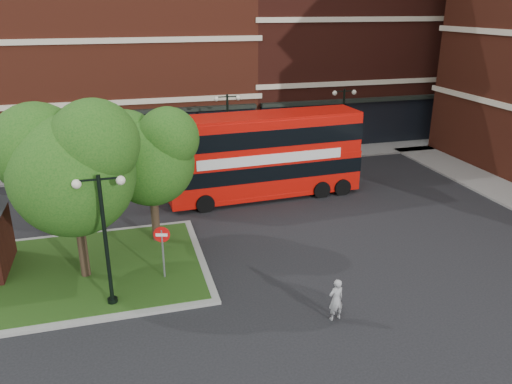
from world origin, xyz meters
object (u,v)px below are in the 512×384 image
object	(u,v)px
bus	(264,150)
car_white	(299,154)
woman	(336,300)
car_silver	(189,159)

from	to	relation	value
bus	car_white	distance (m)	6.77
woman	car_silver	bearing A→B (deg)	-92.56
woman	car_silver	distance (m)	18.12
woman	car_silver	world-z (taller)	woman
car_silver	car_white	bearing A→B (deg)	-94.75
bus	car_silver	size ratio (longest dim) A/B	2.47
woman	car_white	distance (m)	17.93
bus	car_silver	xyz separation A→B (m)	(-3.37, 5.86, -1.96)
woman	car_silver	xyz separation A→B (m)	(-2.38, 17.96, -0.02)
bus	woman	distance (m)	12.30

